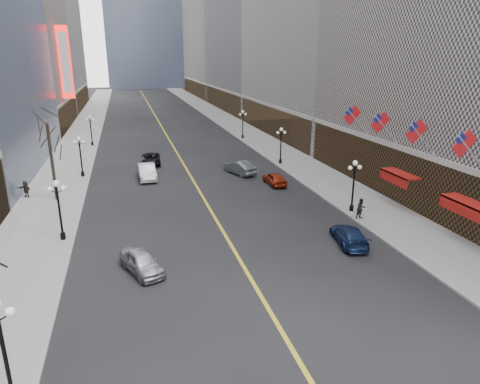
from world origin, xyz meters
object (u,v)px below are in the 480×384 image
car_nb_mid (147,172)px  car_sb_far (240,167)px  car_sb_near (349,235)px  car_sb_mid (275,179)px  streetlamp_west_1 (59,204)px  streetlamp_west_2 (80,152)px  streetlamp_east_2 (281,142)px  car_nb_near (142,262)px  streetlamp_west_3 (91,127)px  car_nb_far (151,159)px  streetlamp_west_0 (2,340)px  streetlamp_east_1 (354,181)px  streetlamp_east_3 (243,121)px

car_nb_mid → car_sb_far: size_ratio=1.09×
car_sb_near → car_sb_mid: bearing=-79.1°
streetlamp_west_1 → streetlamp_west_2: (0.00, 18.00, 0.00)m
car_sb_mid → streetlamp_east_2: bearing=-116.6°
car_nb_near → car_nb_mid: car_nb_mid is taller
streetlamp_west_3 → car_nb_far: (7.84, -13.81, -2.22)m
streetlamp_west_0 → streetlamp_west_1: size_ratio=1.00×
streetlamp_east_2 → streetlamp_west_1: size_ratio=1.00×
streetlamp_west_3 → car_nb_near: streetlamp_west_3 is taller
streetlamp_west_3 → car_sb_mid: bearing=-52.9°
car_sb_near → car_sb_mid: car_sb_mid is taller
car_sb_near → car_nb_far: bearing=-56.3°
streetlamp_east_1 → car_sb_near: (-3.46, -5.87, -2.24)m
car_sb_mid → car_sb_far: (-2.45, 5.23, 0.09)m
streetlamp_west_0 → car_nb_far: streetlamp_west_0 is taller
streetlamp_east_1 → car_sb_mid: streetlamp_east_1 is taller
streetlamp_east_1 → streetlamp_west_2: bearing=142.7°
streetlamp_west_0 → car_nb_far: 39.05m
streetlamp_east_1 → car_nb_near: size_ratio=1.10×
car_sb_far → car_nb_near: bearing=39.1°
streetlamp_east_2 → car_sb_near: 24.23m
streetlamp_west_0 → car_nb_near: streetlamp_west_0 is taller
car_nb_far → streetlamp_east_3: bearing=44.4°
car_sb_mid → streetlamp_west_1: bearing=23.4°
streetlamp_east_2 → car_nb_far: size_ratio=0.92×
streetlamp_east_3 → car_nb_far: (-15.76, -13.81, -2.22)m
streetlamp_east_1 → streetlamp_east_2: size_ratio=1.00×
streetlamp_west_1 → car_nb_far: 23.64m
car_sb_far → streetlamp_west_2: bearing=-31.4°
car_sb_near → car_sb_far: 20.99m
car_sb_near → streetlamp_east_3: bearing=-84.7°
streetlamp_east_1 → streetlamp_east_2: (0.00, 18.00, 0.00)m
streetlamp_east_2 → car_nb_near: 30.48m
streetlamp_east_2 → car_nb_mid: 16.93m
streetlamp_east_3 → car_sb_mid: 26.64m
streetlamp_west_2 → car_sb_far: 17.85m
car_nb_mid → car_sb_mid: 14.17m
streetlamp_east_3 → car_nb_mid: (-16.62, -20.47, -2.07)m
streetlamp_east_1 → streetlamp_east_3: same height
car_sb_near → streetlamp_west_0: bearing=36.7°
car_nb_near → car_sb_near: (14.73, 0.49, -0.04)m
streetlamp_west_1 → car_nb_mid: 17.15m
car_sb_far → streetlamp_east_3: bearing=-127.7°
car_nb_near → car_nb_far: 28.66m
streetlamp_east_2 → streetlamp_west_0: same height
streetlamp_west_1 → car_nb_far: bearing=70.5°
car_nb_far → car_sb_mid: car_nb_far is taller
streetlamp_east_2 → car_sb_mid: bearing=-114.0°
car_sb_mid → car_sb_far: bearing=-67.5°
car_nb_far → car_sb_near: car_nb_far is taller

